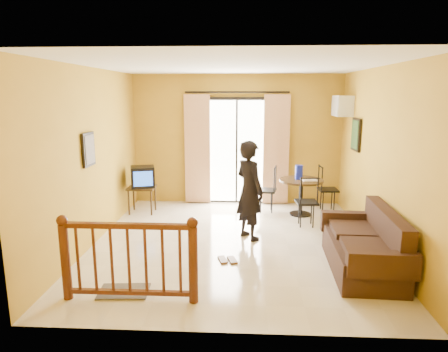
# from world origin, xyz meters

# --- Properties ---
(ground) EXTENTS (5.00, 5.00, 0.00)m
(ground) POSITION_xyz_m (0.00, 0.00, 0.00)
(ground) COLOR beige
(ground) RESTS_ON ground
(room_shell) EXTENTS (5.00, 5.00, 5.00)m
(room_shell) POSITION_xyz_m (0.00, 0.00, 1.70)
(room_shell) COLOR white
(room_shell) RESTS_ON ground
(balcony_door) EXTENTS (2.25, 0.14, 2.46)m
(balcony_door) POSITION_xyz_m (0.00, 2.43, 1.19)
(balcony_door) COLOR black
(balcony_door) RESTS_ON ground
(tv_table) EXTENTS (0.54, 0.45, 0.54)m
(tv_table) POSITION_xyz_m (-1.90, 1.61, 0.47)
(tv_table) COLOR black
(tv_table) RESTS_ON ground
(television) EXTENTS (0.56, 0.53, 0.41)m
(television) POSITION_xyz_m (-1.87, 1.60, 0.75)
(television) COLOR black
(television) RESTS_ON tv_table
(picture_left) EXTENTS (0.05, 0.42, 0.52)m
(picture_left) POSITION_xyz_m (-2.22, -0.20, 1.55)
(picture_left) COLOR black
(picture_left) RESTS_ON room_shell
(dining_table) EXTENTS (0.87, 0.87, 0.72)m
(dining_table) POSITION_xyz_m (1.30, 1.63, 0.57)
(dining_table) COLOR black
(dining_table) RESTS_ON ground
(water_jug) EXTENTS (0.15, 0.15, 0.28)m
(water_jug) POSITION_xyz_m (1.25, 1.65, 0.87)
(water_jug) COLOR #121FAF
(water_jug) RESTS_ON dining_table
(serving_tray) EXTENTS (0.29, 0.20, 0.02)m
(serving_tray) POSITION_xyz_m (1.45, 1.53, 0.73)
(serving_tray) COLOR beige
(serving_tray) RESTS_ON dining_table
(dining_chairs) EXTENTS (1.71, 1.42, 0.95)m
(dining_chairs) POSITION_xyz_m (1.28, 1.56, 0.00)
(dining_chairs) COLOR black
(dining_chairs) RESTS_ON ground
(air_conditioner) EXTENTS (0.31, 0.60, 0.40)m
(air_conditioner) POSITION_xyz_m (2.09, 1.95, 2.15)
(air_conditioner) COLOR silver
(air_conditioner) RESTS_ON room_shell
(botanical_print) EXTENTS (0.05, 0.50, 0.60)m
(botanical_print) POSITION_xyz_m (2.22, 1.30, 1.65)
(botanical_print) COLOR black
(botanical_print) RESTS_ON room_shell
(coffee_table) EXTENTS (0.48, 0.87, 0.39)m
(coffee_table) POSITION_xyz_m (1.85, 0.04, 0.26)
(coffee_table) COLOR black
(coffee_table) RESTS_ON ground
(bowl) EXTENTS (0.19, 0.19, 0.06)m
(bowl) POSITION_xyz_m (1.85, 0.15, 0.42)
(bowl) COLOR #51331C
(bowl) RESTS_ON coffee_table
(sofa) EXTENTS (0.90, 1.81, 0.85)m
(sofa) POSITION_xyz_m (1.86, -0.91, 0.32)
(sofa) COLOR #321C13
(sofa) RESTS_ON ground
(standing_person) EXTENTS (0.68, 0.72, 1.65)m
(standing_person) POSITION_xyz_m (0.26, 0.25, 0.83)
(standing_person) COLOR black
(standing_person) RESTS_ON ground
(stair_balustrade) EXTENTS (1.63, 0.13, 1.04)m
(stair_balustrade) POSITION_xyz_m (-1.15, -1.90, 0.56)
(stair_balustrade) COLOR #471E0F
(stair_balustrade) RESTS_ON ground
(doormat) EXTENTS (0.63, 0.44, 0.02)m
(doormat) POSITION_xyz_m (-1.29, -1.72, 0.01)
(doormat) COLOR #524B42
(doormat) RESTS_ON ground
(sandals) EXTENTS (0.31, 0.27, 0.03)m
(sandals) POSITION_xyz_m (-0.06, -0.72, 0.01)
(sandals) COLOR #51331C
(sandals) RESTS_ON ground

